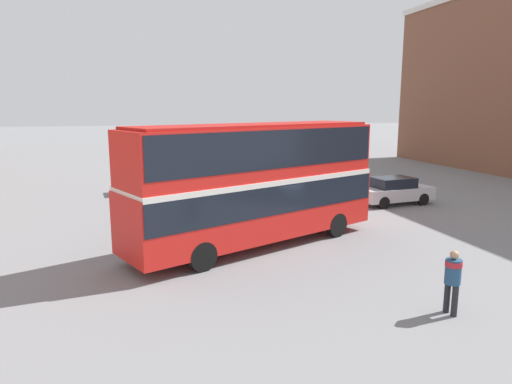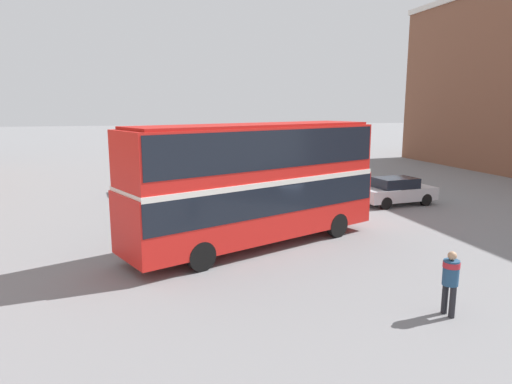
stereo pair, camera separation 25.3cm
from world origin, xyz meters
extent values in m
plane|color=slate|center=(0.00, 0.00, 0.00)|extent=(240.00, 240.00, 0.00)
cube|color=red|center=(-0.45, -0.05, 1.52)|extent=(10.74, 6.48, 2.17)
cube|color=red|center=(-0.45, -0.05, 3.62)|extent=(10.56, 6.34, 2.03)
cube|color=black|center=(-0.45, -0.05, 2.01)|extent=(10.65, 6.46, 1.07)
cube|color=black|center=(-0.45, -0.05, 3.86)|extent=(10.43, 6.31, 1.38)
cube|color=silver|center=(-0.45, -0.05, 2.63)|extent=(10.65, 6.46, 0.20)
cube|color=#B11A15|center=(-0.45, -0.05, 4.68)|extent=(10.06, 5.99, 0.10)
cylinder|color=black|center=(2.22, 2.32, 0.51)|extent=(1.05, 0.67, 1.01)
cylinder|color=black|center=(3.11, 0.22, 0.51)|extent=(1.05, 0.67, 1.01)
cylinder|color=black|center=(-3.82, -0.23, 0.51)|extent=(1.05, 0.67, 1.01)
cylinder|color=black|center=(-2.93, -2.34, 0.51)|extent=(1.05, 0.67, 1.01)
cylinder|color=#232328|center=(2.88, -7.39, 0.42)|extent=(0.16, 0.16, 0.84)
cylinder|color=#232328|center=(2.84, -7.13, 0.42)|extent=(0.16, 0.16, 0.84)
cylinder|color=navy|center=(2.86, -7.26, 1.18)|extent=(0.45, 0.45, 0.67)
cylinder|color=#B2232D|center=(2.86, -7.26, 1.39)|extent=(0.48, 0.48, 0.15)
sphere|color=tan|center=(2.86, -7.26, 1.63)|extent=(0.23, 0.23, 0.23)
cube|color=navy|center=(-3.70, 12.60, 0.64)|extent=(4.35, 2.27, 0.75)
cube|color=black|center=(-3.87, 12.58, 1.25)|extent=(2.33, 1.88, 0.47)
cylinder|color=black|center=(-2.50, 13.57, 0.31)|extent=(0.63, 0.28, 0.61)
cylinder|color=black|center=(-2.33, 11.91, 0.31)|extent=(0.63, 0.28, 0.61)
cylinder|color=black|center=(-5.08, 13.30, 0.31)|extent=(0.63, 0.28, 0.61)
cylinder|color=black|center=(-4.90, 11.64, 0.31)|extent=(0.63, 0.28, 0.61)
cube|color=silver|center=(9.03, 5.25, 0.63)|extent=(4.37, 2.12, 0.69)
cube|color=black|center=(8.86, 5.23, 1.25)|extent=(2.33, 1.75, 0.55)
cylinder|color=black|center=(10.25, 6.14, 0.33)|extent=(0.69, 0.29, 0.67)
cylinder|color=black|center=(10.40, 4.62, 0.33)|extent=(0.69, 0.29, 0.67)
cylinder|color=black|center=(7.65, 5.88, 0.33)|extent=(0.69, 0.29, 0.67)
cylinder|color=black|center=(7.80, 4.36, 0.33)|extent=(0.69, 0.29, 0.67)
camera|label=1|loc=(-5.04, -16.71, 5.38)|focal=32.00mm
camera|label=2|loc=(-4.79, -16.77, 5.38)|focal=32.00mm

